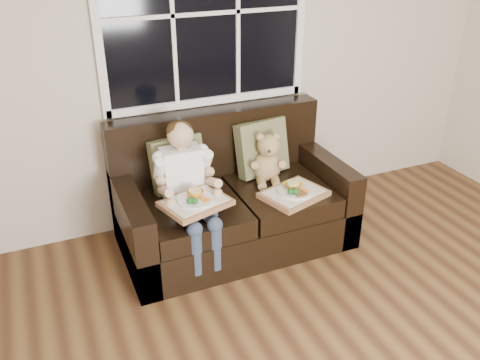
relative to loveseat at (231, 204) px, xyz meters
name	(u,v)px	position (x,y,z in m)	size (l,w,h in m)	color
window_back	(205,13)	(0.00, 0.46, 1.34)	(1.62, 0.04, 1.37)	black
loveseat	(231,204)	(0.00, 0.00, 0.00)	(1.70, 0.92, 0.96)	black
pillow_left	(178,164)	(-0.36, 0.15, 0.34)	(0.42, 0.24, 0.41)	olive
pillow_right	(262,148)	(0.33, 0.15, 0.35)	(0.45, 0.27, 0.44)	olive
child	(187,179)	(-0.38, -0.12, 0.35)	(0.40, 0.60, 0.91)	white
teddy_bear	(268,161)	(0.31, 0.02, 0.30)	(0.28, 0.34, 0.40)	tan
tray_left	(196,202)	(-0.38, -0.31, 0.27)	(0.50, 0.44, 0.10)	#A9724C
tray_right	(294,193)	(0.37, -0.31, 0.17)	(0.52, 0.45, 0.10)	#A9724C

